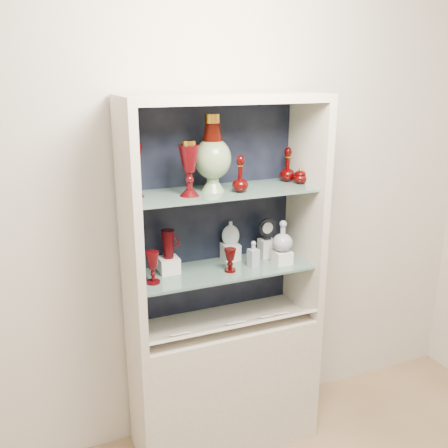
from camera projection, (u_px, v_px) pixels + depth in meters
name	position (u px, v px, depth m)	size (l,w,h in m)	color
wall_back	(208.00, 195.00, 2.69)	(3.50, 0.02, 2.80)	beige
cabinet_base	(224.00, 382.00, 2.80)	(1.00, 0.40, 0.75)	beige
cabinet_back_panel	(211.00, 210.00, 2.69)	(0.98, 0.02, 1.15)	black
cabinet_side_left	(130.00, 230.00, 2.34)	(0.04, 0.40, 1.15)	beige
cabinet_side_right	(306.00, 210.00, 2.69)	(0.04, 0.40, 1.15)	beige
cabinet_top_cap	(224.00, 98.00, 2.35)	(1.00, 0.40, 0.04)	beige
shelf_lower	(223.00, 270.00, 2.62)	(0.92, 0.34, 0.01)	slate
shelf_upper	(222.00, 192.00, 2.50)	(0.92, 0.34, 0.01)	slate
label_ledge	(232.00, 326.00, 2.58)	(0.92, 0.18, 0.01)	beige
label_card_0	(179.00, 334.00, 2.47)	(0.10, 0.07, 0.00)	white
label_card_1	(235.00, 323.00, 2.58)	(0.10, 0.07, 0.00)	white
label_card_2	(279.00, 314.00, 2.68)	(0.10, 0.07, 0.00)	white
label_card_3	(267.00, 316.00, 2.65)	(0.10, 0.07, 0.00)	white
pedestal_lamp_left	(132.00, 169.00, 2.33)	(0.10, 0.10, 0.27)	#450509
pedestal_lamp_right	(189.00, 169.00, 2.35)	(0.10, 0.10, 0.26)	#450509
enamel_urn	(213.00, 153.00, 2.43)	(0.18, 0.18, 0.38)	#0F4B2E
ruby_decanter_a	(240.00, 172.00, 2.43)	(0.08, 0.08, 0.20)	#3D0201
ruby_decanter_b	(288.00, 163.00, 2.67)	(0.08, 0.08, 0.20)	#3D0201
lidded_bowl	(300.00, 176.00, 2.63)	(0.08, 0.08, 0.08)	#3D0201
cobalt_goblet	(139.00, 264.00, 2.43)	(0.07, 0.07, 0.18)	#00093A
ruby_goblet_tall	(153.00, 268.00, 2.41)	(0.07, 0.07, 0.16)	#450509
ruby_goblet_small	(230.00, 260.00, 2.56)	(0.06, 0.06, 0.12)	#3D0201
riser_ruby_pitcher	(169.00, 265.00, 2.56)	(0.10, 0.10, 0.08)	silver
ruby_pitcher	(168.00, 244.00, 2.52)	(0.11, 0.07, 0.15)	#450509
clear_square_bottle	(253.00, 254.00, 2.62)	(0.05, 0.05, 0.14)	#8E97A6
riser_flat_flask	(230.00, 252.00, 2.73)	(0.09, 0.09, 0.09)	silver
flat_flask	(231.00, 232.00, 2.70)	(0.09, 0.04, 0.13)	#AFBDC3
riser_clear_round_decanter	(282.00, 257.00, 2.68)	(0.09, 0.09, 0.07)	silver
clear_round_decanter	(283.00, 237.00, 2.64)	(0.11, 0.11, 0.16)	#8E97A6
riser_cameo_medallion	(267.00, 248.00, 2.78)	(0.08, 0.08, 0.10)	silver
cameo_medallion	(267.00, 229.00, 2.74)	(0.10, 0.04, 0.12)	black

